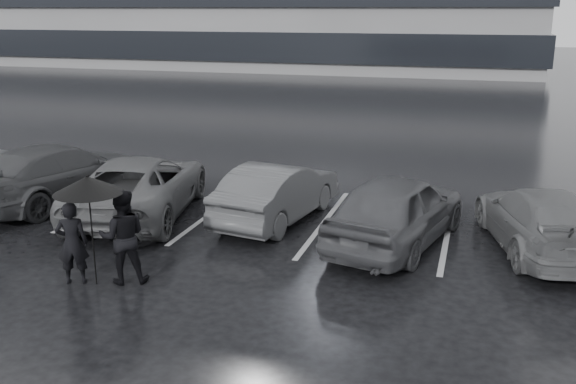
{
  "coord_description": "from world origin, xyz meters",
  "views": [
    {
      "loc": [
        3.87,
        -11.33,
        4.79
      ],
      "look_at": [
        0.16,
        1.0,
        1.1
      ],
      "focal_mm": 40.0,
      "sensor_mm": 36.0,
      "label": 1
    }
  ],
  "objects_px": {
    "car_main": "(397,209)",
    "car_west_a": "(278,192)",
    "car_east": "(541,220)",
    "pedestrian_right": "(123,237)",
    "car_west_c": "(58,173)",
    "pedestrian_left": "(72,243)",
    "car_west_b": "(140,185)"
  },
  "relations": [
    {
      "from": "pedestrian_right",
      "to": "car_west_c",
      "type": "bearing_deg",
      "value": -69.68
    },
    {
      "from": "car_west_b",
      "to": "car_west_c",
      "type": "xyz_separation_m",
      "value": [
        -2.52,
        0.35,
        0.03
      ]
    },
    {
      "from": "car_main",
      "to": "car_west_a",
      "type": "height_order",
      "value": "car_main"
    },
    {
      "from": "car_west_a",
      "to": "pedestrian_right",
      "type": "height_order",
      "value": "pedestrian_right"
    },
    {
      "from": "car_west_a",
      "to": "pedestrian_left",
      "type": "distance_m",
      "value": 5.11
    },
    {
      "from": "car_main",
      "to": "car_east",
      "type": "xyz_separation_m",
      "value": [
        2.86,
        0.51,
        -0.11
      ]
    },
    {
      "from": "car_west_b",
      "to": "car_west_c",
      "type": "bearing_deg",
      "value": -19.37
    },
    {
      "from": "car_west_a",
      "to": "pedestrian_right",
      "type": "xyz_separation_m",
      "value": [
        -1.57,
        -4.2,
        0.19
      ]
    },
    {
      "from": "car_main",
      "to": "car_west_b",
      "type": "distance_m",
      "value": 6.19
    },
    {
      "from": "car_east",
      "to": "car_west_c",
      "type": "bearing_deg",
      "value": -15.01
    },
    {
      "from": "car_west_c",
      "to": "pedestrian_left",
      "type": "distance_m",
      "value": 5.51
    },
    {
      "from": "car_west_c",
      "to": "car_east",
      "type": "height_order",
      "value": "car_west_c"
    },
    {
      "from": "car_east",
      "to": "pedestrian_right",
      "type": "bearing_deg",
      "value": 13.62
    },
    {
      "from": "car_west_c",
      "to": "pedestrian_left",
      "type": "height_order",
      "value": "pedestrian_left"
    },
    {
      "from": "car_main",
      "to": "car_west_c",
      "type": "distance_m",
      "value": 8.73
    },
    {
      "from": "car_west_a",
      "to": "car_west_c",
      "type": "relative_size",
      "value": 0.8
    },
    {
      "from": "car_east",
      "to": "pedestrian_left",
      "type": "distance_m",
      "value": 9.17
    },
    {
      "from": "car_east",
      "to": "car_west_a",
      "type": "bearing_deg",
      "value": -17.53
    },
    {
      "from": "car_east",
      "to": "car_main",
      "type": "bearing_deg",
      "value": -4.31
    },
    {
      "from": "car_main",
      "to": "car_east",
      "type": "bearing_deg",
      "value": -156.15
    },
    {
      "from": "car_main",
      "to": "pedestrian_right",
      "type": "height_order",
      "value": "pedestrian_right"
    },
    {
      "from": "car_main",
      "to": "car_west_c",
      "type": "bearing_deg",
      "value": 9.61
    },
    {
      "from": "car_main",
      "to": "car_west_b",
      "type": "bearing_deg",
      "value": 11.13
    },
    {
      "from": "car_main",
      "to": "pedestrian_left",
      "type": "distance_m",
      "value": 6.45
    },
    {
      "from": "car_west_a",
      "to": "pedestrian_right",
      "type": "bearing_deg",
      "value": 78.74
    },
    {
      "from": "car_main",
      "to": "car_west_c",
      "type": "relative_size",
      "value": 0.87
    },
    {
      "from": "car_west_c",
      "to": "car_main",
      "type": "bearing_deg",
      "value": -171.53
    },
    {
      "from": "car_main",
      "to": "car_west_a",
      "type": "relative_size",
      "value": 1.09
    },
    {
      "from": "car_main",
      "to": "pedestrian_left",
      "type": "relative_size",
      "value": 2.93
    },
    {
      "from": "car_west_a",
      "to": "car_main",
      "type": "bearing_deg",
      "value": 173.26
    },
    {
      "from": "car_main",
      "to": "car_west_a",
      "type": "distance_m",
      "value": 3.0
    },
    {
      "from": "car_west_b",
      "to": "pedestrian_left",
      "type": "height_order",
      "value": "pedestrian_left"
    }
  ]
}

